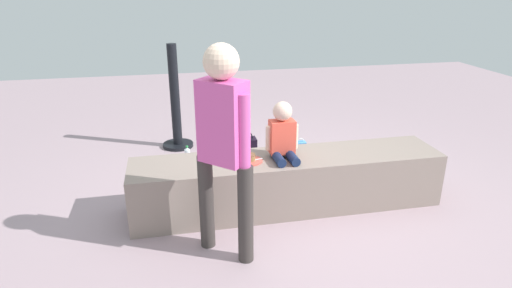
% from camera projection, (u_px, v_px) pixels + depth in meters
% --- Properties ---
extents(ground_plane, '(12.00, 12.00, 0.00)m').
position_uv_depth(ground_plane, '(287.00, 206.00, 3.84)').
color(ground_plane, '#A68C96').
extents(concrete_ledge, '(2.68, 0.54, 0.47)m').
position_uv_depth(concrete_ledge, '(288.00, 182.00, 3.76)').
color(concrete_ledge, gray).
rests_on(concrete_ledge, ground_plane).
extents(child_seated, '(0.28, 0.32, 0.48)m').
position_uv_depth(child_seated, '(283.00, 134.00, 3.59)').
color(child_seated, '#16264A').
rests_on(child_seated, concrete_ledge).
extents(adult_standing, '(0.36, 0.35, 1.53)m').
position_uv_depth(adult_standing, '(223.00, 135.00, 2.87)').
color(adult_standing, '#35302E').
rests_on(adult_standing, ground_plane).
extents(cake_plate, '(0.22, 0.22, 0.07)m').
position_uv_depth(cake_plate, '(249.00, 159.00, 3.58)').
color(cake_plate, '#E0594C').
rests_on(cake_plate, concrete_ledge).
extents(gift_bag, '(0.20, 0.09, 0.34)m').
position_uv_depth(gift_bag, '(296.00, 155.00, 4.54)').
color(gift_bag, '#4C99E0').
rests_on(gift_bag, ground_plane).
extents(railing_post, '(0.36, 0.36, 1.22)m').
position_uv_depth(railing_post, '(176.00, 109.00, 5.03)').
color(railing_post, black).
rests_on(railing_post, ground_plane).
extents(water_bottle_near_gift, '(0.06, 0.06, 0.19)m').
position_uv_depth(water_bottle_near_gift, '(187.00, 155.00, 4.72)').
color(water_bottle_near_gift, silver).
rests_on(water_bottle_near_gift, ground_plane).
extents(water_bottle_far_side, '(0.07, 0.07, 0.22)m').
position_uv_depth(water_bottle_far_side, '(321.00, 157.00, 4.63)').
color(water_bottle_far_side, silver).
rests_on(water_bottle_far_side, ground_plane).
extents(party_cup_red, '(0.08, 0.08, 0.12)m').
position_uv_depth(party_cup_red, '(365.00, 151.00, 4.91)').
color(party_cup_red, red).
rests_on(party_cup_red, ground_plane).
extents(cake_box_white, '(0.40, 0.41, 0.11)m').
position_uv_depth(cake_box_white, '(342.00, 171.00, 4.40)').
color(cake_box_white, white).
rests_on(cake_box_white, ground_plane).
extents(handbag_black_leather, '(0.27, 0.15, 0.35)m').
position_uv_depth(handbag_black_leather, '(244.00, 149.00, 4.77)').
color(handbag_black_leather, black).
rests_on(handbag_black_leather, ground_plane).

